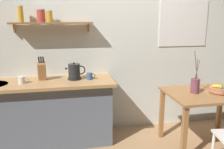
# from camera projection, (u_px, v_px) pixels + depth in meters

# --- Properties ---
(ground_plane) EXTENTS (14.00, 14.00, 0.00)m
(ground_plane) POSITION_uv_depth(u_px,v_px,m) (123.00, 147.00, 3.23)
(ground_plane) COLOR #A87F56
(back_wall) EXTENTS (6.80, 0.11, 2.70)m
(back_wall) POSITION_uv_depth(u_px,v_px,m) (127.00, 41.00, 3.57)
(back_wall) COLOR silver
(back_wall) RESTS_ON ground_plane
(kitchen_counter) EXTENTS (1.83, 0.63, 0.89)m
(kitchen_counter) POSITION_uv_depth(u_px,v_px,m) (45.00, 113.00, 3.24)
(kitchen_counter) COLOR slate
(kitchen_counter) RESTS_ON ground_plane
(wall_shelf) EXTENTS (1.07, 0.20, 0.34)m
(wall_shelf) POSITION_uv_depth(u_px,v_px,m) (45.00, 20.00, 3.13)
(wall_shelf) COLOR brown
(dining_table) EXTENTS (1.02, 0.77, 0.75)m
(dining_table) POSITION_uv_depth(u_px,v_px,m) (206.00, 101.00, 3.14)
(dining_table) COLOR #9E6B3D
(dining_table) RESTS_ON ground_plane
(fruit_bowl) EXTENTS (0.24, 0.24, 0.12)m
(fruit_bowl) POSITION_uv_depth(u_px,v_px,m) (219.00, 89.00, 3.08)
(fruit_bowl) COLOR #BC704C
(fruit_bowl) RESTS_ON dining_table
(twig_vase) EXTENTS (0.11, 0.11, 0.54)m
(twig_vase) POSITION_uv_depth(u_px,v_px,m) (195.00, 85.00, 3.07)
(twig_vase) COLOR brown
(twig_vase) RESTS_ON dining_table
(electric_kettle) EXTENTS (0.27, 0.18, 0.23)m
(electric_kettle) POSITION_uv_depth(u_px,v_px,m) (74.00, 72.00, 3.21)
(electric_kettle) COLOR black
(electric_kettle) RESTS_ON kitchen_counter
(knife_block) EXTENTS (0.10, 0.16, 0.32)m
(knife_block) POSITION_uv_depth(u_px,v_px,m) (42.00, 71.00, 3.16)
(knife_block) COLOR #9E6B3D
(knife_block) RESTS_ON kitchen_counter
(coffee_mug_by_sink) EXTENTS (0.13, 0.09, 0.09)m
(coffee_mug_by_sink) POSITION_uv_depth(u_px,v_px,m) (22.00, 80.00, 3.02)
(coffee_mug_by_sink) COLOR white
(coffee_mug_by_sink) RESTS_ON kitchen_counter
(coffee_mug_spare) EXTENTS (0.12, 0.08, 0.09)m
(coffee_mug_spare) POSITION_uv_depth(u_px,v_px,m) (90.00, 76.00, 3.22)
(coffee_mug_spare) COLOR #3D5B89
(coffee_mug_spare) RESTS_ON kitchen_counter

